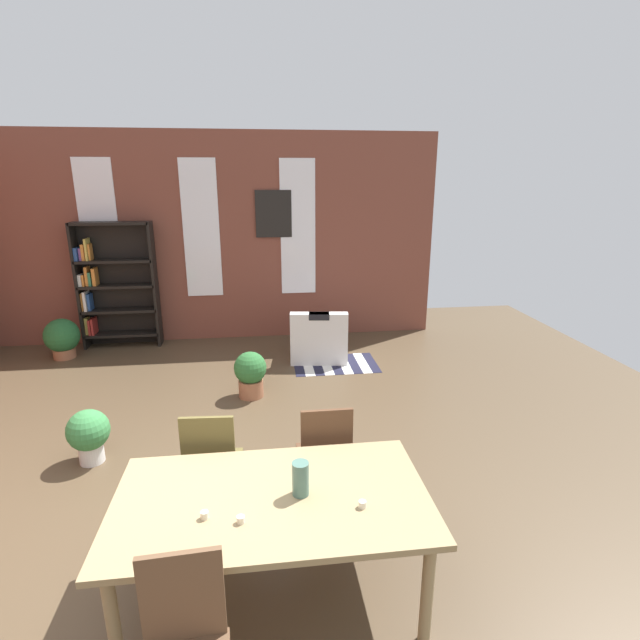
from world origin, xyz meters
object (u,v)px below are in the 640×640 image
Objects in this scene: vase_on_table at (301,479)px; potted_plant_window at (89,433)px; dining_chair_far_left at (212,463)px; potted_plant_corner at (62,337)px; dining_chair_far_right at (325,455)px; bookshelf_tall at (113,285)px; dining_table at (272,507)px; potted_plant_by_shelf at (250,373)px; armchair_white at (319,339)px.

vase_on_table is 0.41× the size of potted_plant_window.
potted_plant_corner is (-2.48, 3.86, -0.20)m from dining_chair_far_left.
bookshelf_tall is at bearing 121.58° from dining_chair_far_right.
dining_table is 1.96× the size of dining_chair_far_right.
dining_chair_far_right and dining_chair_far_left have the same top height.
potted_plant_by_shelf is 1.09× the size of potted_plant_window.
potted_plant_corner is (-2.73, 1.66, 0.01)m from potted_plant_by_shelf.
potted_plant_by_shelf is at bearing -31.31° from potted_plant_corner.
bookshelf_tall reaches higher than dining_chair_far_right.
vase_on_table is 4.24m from armchair_white.
potted_plant_window is (-2.05, 0.98, -0.22)m from dining_chair_far_right.
dining_chair_far_left is 4.72m from bookshelf_tall.
potted_plant_by_shelf is at bearing -129.09° from armchair_white.
dining_chair_far_right is 5.10m from potted_plant_corner.
dining_chair_far_right is 1.61× the size of potted_plant_corner.
potted_plant_corner is at bearing 122.66° from dining_chair_far_left.
armchair_white reaches higher than potted_plant_corner.
potted_plant_by_shelf is at bearing 105.04° from dining_chair_far_right.
dining_chair_far_right is 0.84m from dining_chair_far_left.
dining_chair_far_left is 1.07× the size of armchair_white.
bookshelf_tall is at bearing 134.22° from potted_plant_by_shelf.
potted_plant_by_shelf is (-0.98, -1.20, 0.03)m from armchair_white.
dining_table is 8.82× the size of vase_on_table.
potted_plant_corner is (-3.70, 0.45, 0.04)m from armchair_white.
armchair_white reaches higher than potted_plant_by_shelf.
dining_chair_far_right is at bearing -96.46° from armchair_white.
dining_chair_far_right is 0.50× the size of bookshelf_tall.
dining_chair_far_right is at bearing -0.01° from dining_chair_far_left.
dining_chair_far_right is at bearing 71.65° from vase_on_table.
dining_chair_far_left is 0.50× the size of bookshelf_tall.
potted_plant_window is (-1.63, 1.73, -0.37)m from dining_table.
potted_plant_window is at bearing -135.10° from armchair_white.
vase_on_table is at bearing 0.00° from dining_table.
dining_table is 3.61× the size of potted_plant_window.
vase_on_table is at bearing -43.75° from potted_plant_window.
dining_table is at bearing -66.16° from bookshelf_tall.
vase_on_table is 0.22× the size of dining_chair_far_right.
bookshelf_tall reaches higher than potted_plant_window.
potted_plant_corner is at bearing 113.74° from potted_plant_window.
dining_chair_far_right reaches higher than potted_plant_by_shelf.
potted_plant_by_shelf is (-0.17, 2.95, -0.36)m from dining_table.
vase_on_table is 0.36× the size of potted_plant_corner.
dining_chair_far_right is 1.84× the size of potted_plant_window.
dining_table is 0.87m from dining_chair_far_left.
potted_plant_corner is at bearing 173.00° from armchair_white.
vase_on_table is at bearing -98.67° from armchair_white.
potted_plant_corner is (-3.32, 3.86, -0.20)m from dining_chair_far_right.
dining_table is 2.40m from potted_plant_window.
bookshelf_tall is (-1.82, 4.33, 0.46)m from dining_chair_far_left.
vase_on_table is 0.85m from dining_chair_far_right.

